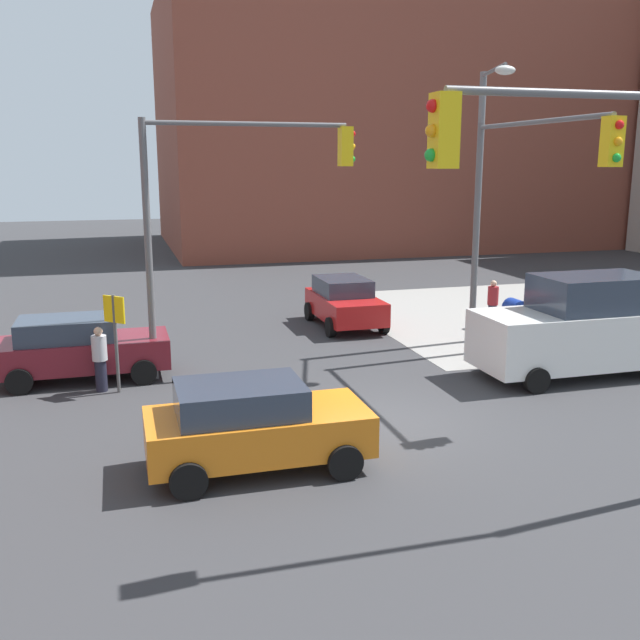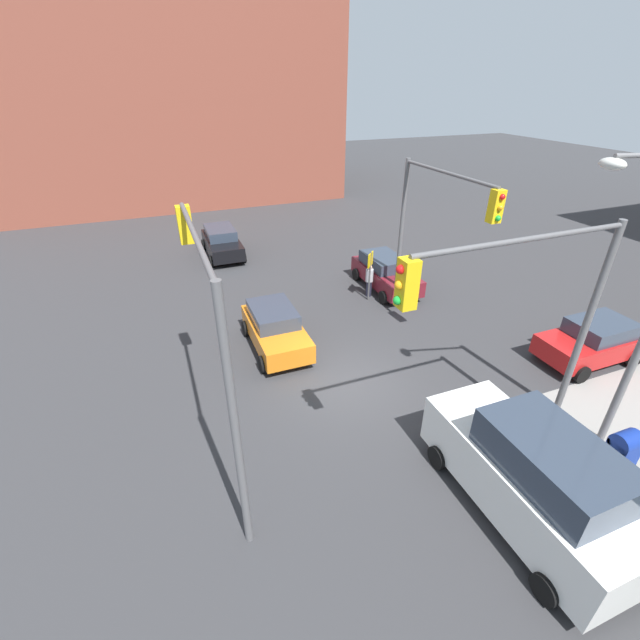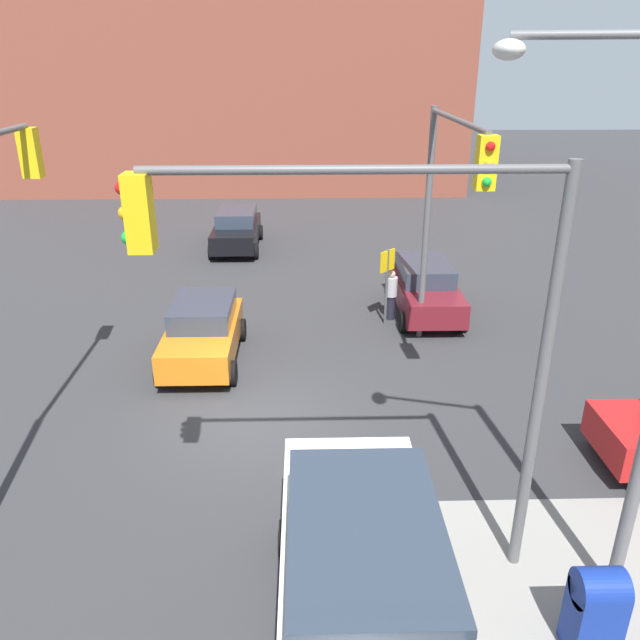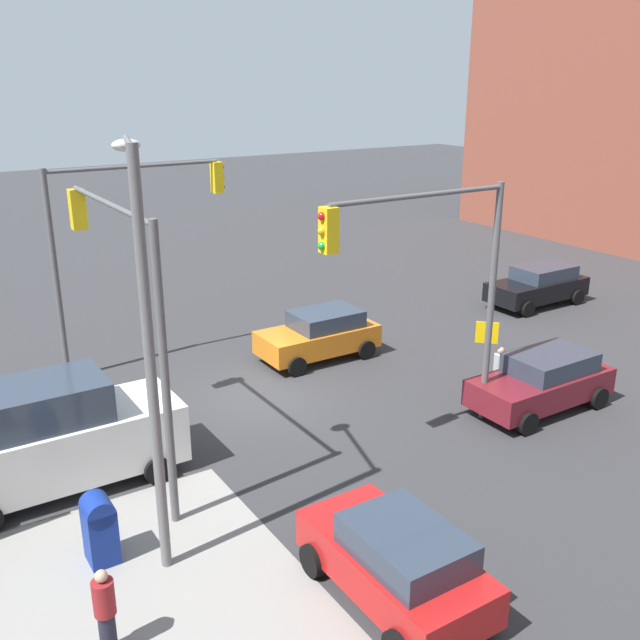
{
  "view_description": "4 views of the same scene",
  "coord_description": "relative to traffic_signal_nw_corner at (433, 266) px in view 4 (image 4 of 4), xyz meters",
  "views": [
    {
      "loc": [
        -5.24,
        -13.6,
        5.42
      ],
      "look_at": [
        -0.87,
        1.71,
        1.92
      ],
      "focal_mm": 40.0,
      "sensor_mm": 36.0,
      "label": 1
    },
    {
      "loc": [
        10.76,
        -5.21,
        9.24
      ],
      "look_at": [
        -1.48,
        -0.42,
        1.79
      ],
      "focal_mm": 24.0,
      "sensor_mm": 36.0,
      "label": 2
    },
    {
      "loc": [
        12.34,
        1.1,
        7.68
      ],
      "look_at": [
        -0.49,
        1.44,
        2.23
      ],
      "focal_mm": 35.0,
      "sensor_mm": 36.0,
      "label": 3
    },
    {
      "loc": [
        8.89,
        17.13,
        8.99
      ],
      "look_at": [
        -1.6,
        0.67,
        2.29
      ],
      "focal_mm": 40.0,
      "sensor_mm": 36.0,
      "label": 4
    }
  ],
  "objects": [
    {
      "name": "coupe_orange",
      "position": [
        -0.66,
        -6.15,
        -3.79
      ],
      "size": [
        3.98,
        2.02,
        1.62
      ],
      "color": "orange",
      "rests_on": "ground"
    },
    {
      "name": "pedestrian_crossing",
      "position": [
        -3.39,
        -0.7,
        -3.81
      ],
      "size": [
        0.36,
        0.36,
        1.6
      ],
      "rotation": [
        0.0,
        0.0,
        2.4
      ],
      "color": "#B2B2B7",
      "rests_on": "ground"
    },
    {
      "name": "sedan_maroon",
      "position": [
        -3.91,
        0.46,
        -3.79
      ],
      "size": [
        4.27,
        2.02,
        1.62
      ],
      "color": "maroon",
      "rests_on": "ground"
    },
    {
      "name": "pedestrian_waiting",
      "position": [
        9.21,
        2.9,
        -3.8
      ],
      "size": [
        0.36,
        0.36,
        1.6
      ],
      "rotation": [
        0.0,
        0.0,
        4.68
      ],
      "color": "maroon",
      "rests_on": "ground"
    },
    {
      "name": "traffic_signal_ne_corner",
      "position": [
        6.91,
        -2.24,
        0.02
      ],
      "size": [
        0.36,
        5.84,
        6.5
      ],
      "color": "#59595B",
      "rests_on": "ground"
    },
    {
      "name": "traffic_signal_se_corner",
      "position": [
        4.7,
        -9.0,
        0.02
      ],
      "size": [
        5.76,
        0.36,
        6.5
      ],
      "color": "#59595B",
      "rests_on": "ground"
    },
    {
      "name": "van_white_delivery",
      "position": [
        8.63,
        -2.7,
        -3.35
      ],
      "size": [
        5.4,
        2.32,
        2.62
      ],
      "color": "white",
      "rests_on": "ground"
    },
    {
      "name": "street_lamp_corner",
      "position": [
        7.51,
        0.94,
        0.07
      ],
      "size": [
        1.02,
        2.59,
        8.0
      ],
      "color": "slate",
      "rests_on": "ground"
    },
    {
      "name": "hatchback_black",
      "position": [
        -11.43,
        -6.3,
        -3.79
      ],
      "size": [
        4.37,
        2.02,
        1.62
      ],
      "color": "black",
      "rests_on": "ground"
    },
    {
      "name": "traffic_signal_nw_corner",
      "position": [
        0.0,
        0.0,
        0.0
      ],
      "size": [
        5.48,
        0.36,
        6.5
      ],
      "color": "#59595B",
      "rests_on": "ground"
    },
    {
      "name": "mailbox_blue",
      "position": [
        8.61,
        0.5,
        -3.87
      ],
      "size": [
        0.56,
        0.64,
        1.43
      ],
      "color": "navy",
      "rests_on": "ground"
    },
    {
      "name": "warning_sign_two_way",
      "position": [
        -2.99,
        -0.92,
        -2.99
      ],
      "size": [
        0.48,
        0.48,
        2.4
      ],
      "color": "#4C4C4C",
      "rests_on": "ground"
    },
    {
      "name": "coupe_red",
      "position": [
        4.47,
        4.45,
        -3.79
      ],
      "size": [
        2.02,
        3.83,
        1.62
      ],
      "color": "#B21919",
      "rests_on": "ground"
    },
    {
      "name": "ground_plane",
      "position": [
        2.41,
        -4.5,
        -4.63
      ],
      "size": [
        120.0,
        120.0,
        0.0
      ],
      "primitive_type": "plane",
      "color": "#333335"
    }
  ]
}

